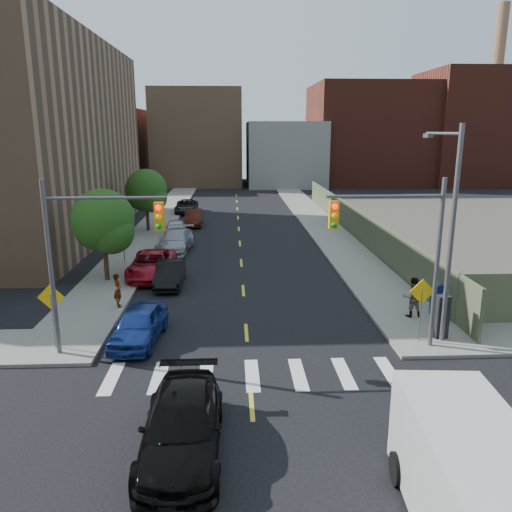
{
  "coord_description": "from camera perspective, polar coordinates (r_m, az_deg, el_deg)",
  "views": [
    {
      "loc": [
        -0.55,
        -12.64,
        8.74
      ],
      "look_at": [
        0.71,
        13.96,
        2.0
      ],
      "focal_mm": 35.0,
      "sensor_mm": 36.0,
      "label": 1
    }
  ],
  "objects": [
    {
      "name": "tree_west_near",
      "position": [
        30.1,
        -17.05,
        3.51
      ],
      "size": [
        3.66,
        3.64,
        5.52
      ],
      "color": "#332114",
      "rests_on": "ground"
    },
    {
      "name": "parked_car_black",
      "position": [
        29.19,
        -9.8,
        -1.99
      ],
      "size": [
        1.52,
        4.28,
        1.41
      ],
      "primitive_type": "imported",
      "rotation": [
        0.0,
        0.0,
        0.01
      ],
      "color": "black",
      "rests_on": "ground"
    },
    {
      "name": "black_sedan",
      "position": [
        14.73,
        -8.43,
        -18.65
      ],
      "size": [
        2.21,
        5.42,
        1.57
      ],
      "primitive_type": "imported",
      "rotation": [
        0.0,
        0.0,
        0.0
      ],
      "color": "black",
      "rests_on": "ground"
    },
    {
      "name": "bg_bldg_center",
      "position": [
        83.16,
        3.24,
        11.6
      ],
      "size": [
        12.0,
        16.0,
        10.0
      ],
      "primitive_type": "cube",
      "color": "gray",
      "rests_on": "ground"
    },
    {
      "name": "parked_car_maroon",
      "position": [
        47.37,
        -7.12,
        4.38
      ],
      "size": [
        1.63,
        4.56,
        1.5
      ],
      "primitive_type": "imported",
      "rotation": [
        0.0,
        0.0,
        0.01
      ],
      "color": "#39130B",
      "rests_on": "ground"
    },
    {
      "name": "parked_car_grey",
      "position": [
        54.65,
        -7.93,
        5.63
      ],
      "size": [
        2.55,
        5.24,
        1.44
      ],
      "primitive_type": "imported",
      "rotation": [
        0.0,
        0.0,
        0.03
      ],
      "color": "black",
      "rests_on": "ground"
    },
    {
      "name": "warn_sign_midwest",
      "position": [
        34.1,
        -14.95,
        2.31
      ],
      "size": [
        1.06,
        0.06,
        2.83
      ],
      "color": "#59595E",
      "rests_on": "ground"
    },
    {
      "name": "tree_west_far",
      "position": [
        44.62,
        -12.42,
        7.1
      ],
      "size": [
        3.66,
        3.64,
        5.52
      ],
      "color": "#332114",
      "rests_on": "ground"
    },
    {
      "name": "parked_car_white",
      "position": [
        42.33,
        -9.19,
        3.1
      ],
      "size": [
        1.97,
        4.35,
        1.45
      ],
      "primitive_type": "imported",
      "rotation": [
        0.0,
        0.0,
        0.06
      ],
      "color": "silver",
      "rests_on": "ground"
    },
    {
      "name": "pedestrian_west",
      "position": [
        25.78,
        -15.51,
        -3.8
      ],
      "size": [
        0.61,
        0.73,
        1.7
      ],
      "primitive_type": "imported",
      "rotation": [
        0.0,
        0.0,
        1.96
      ],
      "color": "gray",
      "rests_on": "sidewalk_nw"
    },
    {
      "name": "warn_sign_nw",
      "position": [
        21.54,
        -22.32,
        -5.15
      ],
      "size": [
        1.06,
        0.06,
        2.83
      ],
      "color": "#59595E",
      "rests_on": "ground"
    },
    {
      "name": "bg_bldg_west",
      "position": [
        85.42,
        -17.65,
        11.71
      ],
      "size": [
        14.0,
        18.0,
        12.0
      ],
      "primitive_type": "cube",
      "color": "#592319",
      "rests_on": "ground"
    },
    {
      "name": "cargo_van",
      "position": [
        12.62,
        23.46,
        -22.66
      ],
      "size": [
        2.79,
        5.98,
        2.67
      ],
      "rotation": [
        0.0,
        0.0,
        -0.08
      ],
      "color": "silver",
      "rests_on": "ground"
    },
    {
      "name": "pedestrian_east",
      "position": [
        24.69,
        17.43,
        -4.49
      ],
      "size": [
        0.93,
        0.72,
        1.91
      ],
      "primitive_type": "imported",
      "rotation": [
        0.0,
        0.0,
        3.14
      ],
      "color": "gray",
      "rests_on": "sidewalk_ne"
    },
    {
      "name": "smokestack",
      "position": [
        93.1,
        25.55,
        16.12
      ],
      "size": [
        1.8,
        1.8,
        28.0
      ],
      "primitive_type": "cylinder",
      "color": "#8C6B4C",
      "rests_on": "ground"
    },
    {
      "name": "sidewalk_nw",
      "position": [
        55.29,
        -10.21,
        4.96
      ],
      "size": [
        3.5,
        73.0,
        0.15
      ],
      "primitive_type": "cube",
      "color": "gray",
      "rests_on": "ground"
    },
    {
      "name": "ground",
      "position": [
        15.37,
        -0.19,
        -20.44
      ],
      "size": [
        160.0,
        160.0,
        0.0
      ],
      "primitive_type": "plane",
      "color": "black",
      "rests_on": "ground"
    },
    {
      "name": "payphone",
      "position": [
        22.66,
        20.4,
        -6.49
      ],
      "size": [
        0.6,
        0.51,
        1.85
      ],
      "primitive_type": "cube",
      "rotation": [
        0.0,
        0.0,
        0.11
      ],
      "color": "black",
      "rests_on": "sidewalk_ne"
    },
    {
      "name": "sidewalk_ne",
      "position": [
        55.45,
        5.94,
        5.13
      ],
      "size": [
        3.5,
        73.0,
        0.15
      ],
      "primitive_type": "cube",
      "color": "gray",
      "rests_on": "ground"
    },
    {
      "name": "fence_north",
      "position": [
        42.55,
        11.15,
        3.79
      ],
      "size": [
        0.12,
        44.0,
        2.5
      ],
      "primitive_type": "cube",
      "color": "#646E4D",
      "rests_on": "ground"
    },
    {
      "name": "parked_car_blue",
      "position": [
        21.83,
        -13.2,
        -7.65
      ],
      "size": [
        2.22,
        4.57,
        1.5
      ],
      "primitive_type": "imported",
      "rotation": [
        0.0,
        0.0,
        -0.1
      ],
      "color": "navy",
      "rests_on": "ground"
    },
    {
      "name": "warn_sign_ne",
      "position": [
        21.72,
        18.4,
        -4.64
      ],
      "size": [
        1.06,
        0.06,
        2.83
      ],
      "color": "#59595E",
      "rests_on": "ground"
    },
    {
      "name": "bg_bldg_fareast",
      "position": [
        91.19,
        22.93,
        13.28
      ],
      "size": [
        14.0,
        16.0,
        18.0
      ],
      "primitive_type": "cube",
      "color": "#592319",
      "rests_on": "ground"
    },
    {
      "name": "parked_car_red",
      "position": [
        31.03,
        -11.81,
        -0.97
      ],
      "size": [
        2.62,
        5.61,
        1.55
      ],
      "primitive_type": "imported",
      "rotation": [
        0.0,
        0.0,
        0.01
      ],
      "color": "maroon",
      "rests_on": "ground"
    },
    {
      "name": "bg_bldg_east",
      "position": [
        87.59,
        12.54,
        13.39
      ],
      "size": [
        18.0,
        18.0,
        16.0
      ],
      "primitive_type": "cube",
      "color": "#592319",
      "rests_on": "ground"
    },
    {
      "name": "mailbox",
      "position": [
        25.36,
        20.12,
        -4.74
      ],
      "size": [
        0.63,
        0.49,
        1.51
      ],
      "rotation": [
        0.0,
        0.0,
        0.02
      ],
      "color": "navy",
      "rests_on": "sidewalk_ne"
    },
    {
      "name": "bg_bldg_midwest",
      "position": [
        84.82,
        -6.59,
        13.27
      ],
      "size": [
        14.0,
        16.0,
        15.0
      ],
      "primitive_type": "cube",
      "color": "#8C6B4C",
      "rests_on": "ground"
    },
    {
      "name": "signal_nw",
      "position": [
        19.86,
        -18.53,
        1.22
      ],
      "size": [
        4.59,
        0.3,
        7.0
      ],
      "color": "#59595E",
      "rests_on": "ground"
    },
    {
      "name": "streetlight_ne",
      "position": [
        21.69,
        21.16,
        3.91
      ],
      "size": [
        0.25,
        3.7,
        9.0
      ],
      "color": "#59595E",
      "rests_on": "ground"
    },
    {
      "name": "signal_ne",
      "position": [
        20.19,
        16.24,
        1.59
      ],
      "size": [
        4.59,
        0.3,
        7.0
      ],
      "color": "#59595E",
      "rests_on": "ground"
    },
    {
      "name": "parked_car_silver",
      "position": [
        37.37,
        -9.18,
        1.74
      ],
      "size": [
        2.72,
        5.64,
        1.58
      ],
      "primitive_type": "imported",
      "rotation": [
        0.0,
        0.0,
        -0.09
      ],
      "color": "#9EA1A5",
      "rests_on": "ground"
    }
  ]
}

